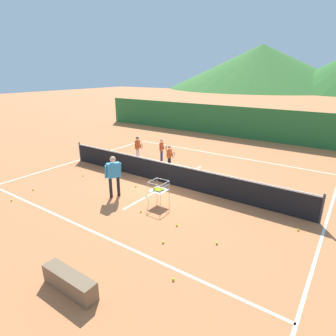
{
  "coord_description": "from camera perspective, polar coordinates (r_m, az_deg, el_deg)",
  "views": [
    {
      "loc": [
        6.42,
        -9.38,
        4.7
      ],
      "look_at": [
        0.46,
        -0.76,
        1.06
      ],
      "focal_mm": 29.8,
      "sensor_mm": 36.0,
      "label": 1
    }
  ],
  "objects": [
    {
      "name": "ground_plane",
      "position": [
        12.29,
        0.24,
        -3.29
      ],
      "size": [
        120.0,
        120.0,
        0.0
      ],
      "primitive_type": "plane",
      "color": "#C67042"
    },
    {
      "name": "line_baseline_near",
      "position": [
        9.31,
        -16.1,
        -11.94
      ],
      "size": [
        12.25,
        0.08,
        0.01
      ],
      "primitive_type": "cube",
      "color": "white",
      "rests_on": "ground"
    },
    {
      "name": "line_baseline_far",
      "position": [
        16.89,
        10.91,
        2.68
      ],
      "size": [
        12.25,
        0.08,
        0.01
      ],
      "primitive_type": "cube",
      "color": "white",
      "rests_on": "ground"
    },
    {
      "name": "line_sideline_west",
      "position": [
        16.35,
        -17.78,
        1.54
      ],
      "size": [
        0.08,
        10.06,
        0.01
      ],
      "primitive_type": "cube",
      "color": "white",
      "rests_on": "ground"
    },
    {
      "name": "line_sideline_east",
      "position": [
        10.49,
        29.54,
        -10.14
      ],
      "size": [
        0.08,
        10.06,
        0.01
      ],
      "primitive_type": "cube",
      "color": "white",
      "rests_on": "ground"
    },
    {
      "name": "line_service_center",
      "position": [
        12.29,
        0.24,
        -3.28
      ],
      "size": [
        0.08,
        5.84,
        0.01
      ],
      "primitive_type": "cube",
      "color": "white",
      "rests_on": "ground"
    },
    {
      "name": "tennis_net",
      "position": [
        12.11,
        0.24,
        -1.1
      ],
      "size": [
        11.95,
        0.08,
        1.05
      ],
      "color": "#333338",
      "rests_on": "ground"
    },
    {
      "name": "instructor",
      "position": [
        10.94,
        -11.05,
        -0.97
      ],
      "size": [
        0.51,
        0.83,
        1.66
      ],
      "color": "black",
      "rests_on": "ground"
    },
    {
      "name": "student_0",
      "position": [
        15.46,
        -6.21,
        4.51
      ],
      "size": [
        0.6,
        0.56,
        1.35
      ],
      "color": "silver",
      "rests_on": "ground"
    },
    {
      "name": "student_1",
      "position": [
        15.37,
        -1.29,
        4.2
      ],
      "size": [
        0.58,
        0.5,
        1.21
      ],
      "color": "navy",
      "rests_on": "ground"
    },
    {
      "name": "student_2",
      "position": [
        14.09,
        0.31,
        2.78
      ],
      "size": [
        0.51,
        0.53,
        1.2
      ],
      "color": "black",
      "rests_on": "ground"
    },
    {
      "name": "ball_cart",
      "position": [
        10.29,
        -1.96,
        -4.42
      ],
      "size": [
        0.58,
        0.58,
        0.9
      ],
      "color": "#B7B7BC",
      "rests_on": "ground"
    },
    {
      "name": "tennis_ball_0",
      "position": [
        12.05,
        -6.59,
        -3.73
      ],
      "size": [
        0.07,
        0.07,
        0.07
      ],
      "primitive_type": "sphere",
      "color": "yellow",
      "rests_on": "ground"
    },
    {
      "name": "tennis_ball_1",
      "position": [
        7.11,
        1.09,
        -21.81
      ],
      "size": [
        0.07,
        0.07,
        0.07
      ],
      "primitive_type": "sphere",
      "color": "yellow",
      "rests_on": "ground"
    },
    {
      "name": "tennis_ball_2",
      "position": [
        9.96,
        -5.58,
        -8.85
      ],
      "size": [
        0.07,
        0.07,
        0.07
      ],
      "primitive_type": "sphere",
      "color": "yellow",
      "rests_on": "ground"
    },
    {
      "name": "tennis_ball_3",
      "position": [
        12.92,
        -25.88,
        -4.02
      ],
      "size": [
        0.07,
        0.07,
        0.07
      ],
      "primitive_type": "sphere",
      "color": "yellow",
      "rests_on": "ground"
    },
    {
      "name": "tennis_ball_4",
      "position": [
        8.31,
        -1.0,
        -14.94
      ],
      "size": [
        0.07,
        0.07,
        0.07
      ],
      "primitive_type": "sphere",
      "color": "yellow",
      "rests_on": "ground"
    },
    {
      "name": "tennis_ball_5",
      "position": [
        9.76,
        25.08,
        -11.37
      ],
      "size": [
        0.07,
        0.07,
        0.07
      ],
      "primitive_type": "sphere",
      "color": "yellow",
      "rests_on": "ground"
    },
    {
      "name": "tennis_ball_6",
      "position": [
        11.12,
        -4.49,
        -5.67
      ],
      "size": [
        0.07,
        0.07,
        0.07
      ],
      "primitive_type": "sphere",
      "color": "yellow",
      "rests_on": "ground"
    },
    {
      "name": "tennis_ball_7",
      "position": [
        9.12,
        1.82,
        -11.59
      ],
      "size": [
        0.07,
        0.07,
        0.07
      ],
      "primitive_type": "sphere",
      "color": "yellow",
      "rests_on": "ground"
    },
    {
      "name": "tennis_ball_8",
      "position": [
        12.29,
        -29.37,
        -5.75
      ],
      "size": [
        0.07,
        0.07,
        0.07
      ],
      "primitive_type": "sphere",
      "color": "yellow",
      "rests_on": "ground"
    },
    {
      "name": "tennis_ball_9",
      "position": [
        8.39,
        9.93,
        -14.91
      ],
      "size": [
        0.07,
        0.07,
        0.07
      ],
      "primitive_type": "sphere",
      "color": "yellow",
      "rests_on": "ground"
    },
    {
      "name": "tennis_ball_10",
      "position": [
        13.74,
        -17.02,
        -1.55
      ],
      "size": [
        0.07,
        0.07,
        0.07
      ],
      "primitive_type": "sphere",
      "color": "yellow",
      "rests_on": "ground"
    },
    {
      "name": "windscreen_fence",
      "position": [
        21.12,
        16.65,
        8.69
      ],
      "size": [
        26.95,
        0.08,
        2.28
      ],
      "primitive_type": "cube",
      "color": "#286B33",
      "rests_on": "ground"
    },
    {
      "name": "courtside_bench",
      "position": [
        7.1,
        -19.47,
        -21.13
      ],
      "size": [
        1.5,
        0.36,
        0.46
      ],
      "primitive_type": "cube",
      "color": "brown",
      "rests_on": "ground"
    },
    {
      "name": "hill_0",
      "position": [
        88.91,
        18.47,
        19.09
      ],
      "size": [
        52.24,
        52.24,
        11.99
      ],
      "primitive_type": "cone",
      "color": "#38702D",
      "rests_on": "ground"
    }
  ]
}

